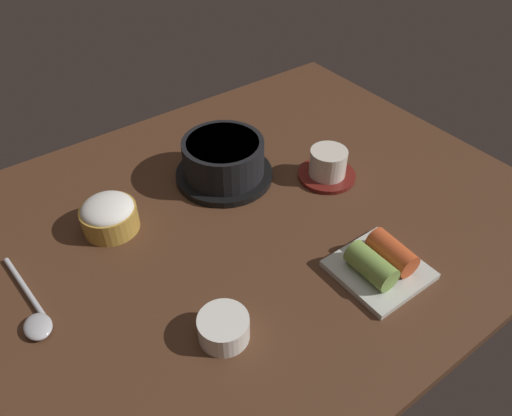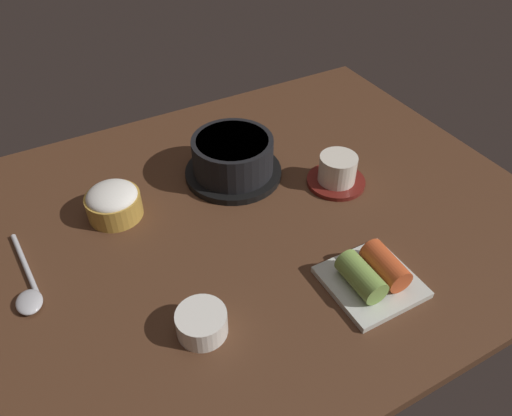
{
  "view_description": "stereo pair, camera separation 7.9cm",
  "coord_description": "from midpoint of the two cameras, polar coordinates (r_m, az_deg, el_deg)",
  "views": [
    {
      "loc": [
        -33.16,
        -49.68,
        57.42
      ],
      "look_at": [
        2.0,
        -2.0,
        5.0
      ],
      "focal_mm": 34.26,
      "sensor_mm": 36.0,
      "label": 1
    },
    {
      "loc": [
        -26.5,
        -53.94,
        57.42
      ],
      "look_at": [
        2.0,
        -2.0,
        5.0
      ],
      "focal_mm": 34.26,
      "sensor_mm": 36.0,
      "label": 2
    }
  ],
  "objects": [
    {
      "name": "dining_table",
      "position": [
        0.82,
        0.86,
        -1.84
      ],
      "size": [
        100.0,
        76.0,
        2.0
      ],
      "primitive_type": "cube",
      "color": "#4C2D1C",
      "rests_on": "ground"
    },
    {
      "name": "stone_pot",
      "position": [
        0.88,
        -0.15,
        5.77
      ],
      "size": [
        17.73,
        17.73,
        7.76
      ],
      "color": "black",
      "rests_on": "dining_table"
    },
    {
      "name": "rice_bowl",
      "position": [
        0.83,
        -13.74,
        0.59
      ],
      "size": [
        9.08,
        9.08,
        5.69
      ],
      "color": "#B78C38",
      "rests_on": "dining_table"
    },
    {
      "name": "tea_cup_with_saucer",
      "position": [
        0.89,
        12.17,
        3.9
      ],
      "size": [
        10.57,
        10.57,
        5.78
      ],
      "color": "maroon",
      "rests_on": "dining_table"
    },
    {
      "name": "kimchi_plate",
      "position": [
        0.73,
        16.47,
        -7.74
      ],
      "size": [
        12.47,
        12.47,
        4.81
      ],
      "color": "silver",
      "rests_on": "dining_table"
    },
    {
      "name": "side_bowl_near",
      "position": [
        0.65,
        -2.86,
        -13.38
      ],
      "size": [
        6.83,
        6.83,
        3.58
      ],
      "color": "white",
      "rests_on": "dining_table"
    },
    {
      "name": "spoon",
      "position": [
        0.76,
        -22.4,
        -9.0
      ],
      "size": [
        3.6,
        17.54,
        1.35
      ],
      "color": "#B7B7BC",
      "rests_on": "dining_table"
    }
  ]
}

